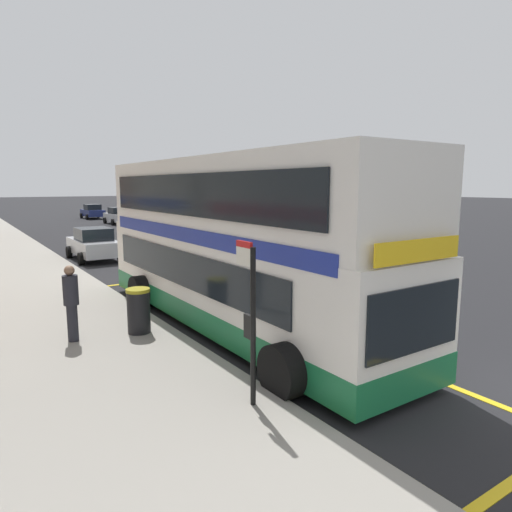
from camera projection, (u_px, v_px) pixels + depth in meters
name	position (u px, v px, depth m)	size (l,w,h in m)	color
ground_plane	(91.00, 236.00, 33.66)	(260.00, 260.00, 0.00)	black
double_decker_bus	(232.00, 250.00, 11.83)	(3.27, 11.42, 4.40)	white
bus_bay_markings	(241.00, 329.00, 11.82)	(3.11, 14.47, 0.01)	gold
bus_stop_sign	(250.00, 310.00, 7.32)	(0.09, 0.51, 2.70)	black
parked_car_black_distant	(160.00, 224.00, 34.45)	(2.09, 4.20, 1.62)	black
parked_car_silver_ahead	(118.00, 216.00, 44.02)	(2.09, 4.20, 1.62)	#B2B5BA
parked_car_navy_behind	(93.00, 212.00, 51.11)	(2.09, 4.20, 1.62)	navy
parked_car_silver_kerbside	(94.00, 244.00, 22.88)	(2.09, 4.20, 1.62)	#B2B5BA
pedestrian_waiting_near_sign	(71.00, 300.00, 10.41)	(0.34, 0.34, 1.79)	#26262D
litter_bin	(139.00, 310.00, 11.08)	(0.58, 0.58, 1.10)	black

